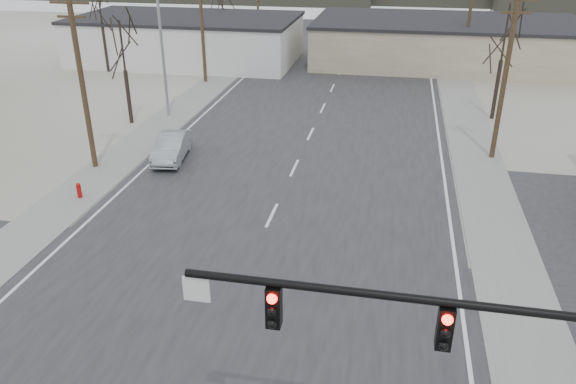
% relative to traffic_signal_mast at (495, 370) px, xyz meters
% --- Properties ---
extents(ground, '(140.00, 140.00, 0.00)m').
position_rel_traffic_signal_mast_xyz_m(ground, '(-7.89, 6.20, -4.67)').
color(ground, silver).
rests_on(ground, ground).
extents(main_road, '(18.00, 110.00, 0.05)m').
position_rel_traffic_signal_mast_xyz_m(main_road, '(-7.89, 21.20, -4.65)').
color(main_road, '#262629').
rests_on(main_road, ground).
extents(cross_road, '(90.00, 10.00, 0.04)m').
position_rel_traffic_signal_mast_xyz_m(cross_road, '(-7.89, 6.20, -4.65)').
color(cross_road, '#262629').
rests_on(cross_road, ground).
extents(sidewalk_left, '(3.00, 90.00, 0.06)m').
position_rel_traffic_signal_mast_xyz_m(sidewalk_left, '(-18.49, 26.20, -4.64)').
color(sidewalk_left, gray).
rests_on(sidewalk_left, ground).
extents(sidewalk_right, '(3.00, 90.00, 0.06)m').
position_rel_traffic_signal_mast_xyz_m(sidewalk_right, '(2.71, 26.20, -4.64)').
color(sidewalk_right, gray).
rests_on(sidewalk_right, ground).
extents(traffic_signal_mast, '(8.95, 0.43, 7.20)m').
position_rel_traffic_signal_mast_xyz_m(traffic_signal_mast, '(0.00, 0.00, 0.00)').
color(traffic_signal_mast, black).
rests_on(traffic_signal_mast, ground).
extents(fire_hydrant, '(0.24, 0.24, 0.87)m').
position_rel_traffic_signal_mast_xyz_m(fire_hydrant, '(-18.09, 14.20, -4.22)').
color(fire_hydrant, '#A50C0C').
rests_on(fire_hydrant, ground).
extents(building_left_far, '(22.30, 12.30, 4.50)m').
position_rel_traffic_signal_mast_xyz_m(building_left_far, '(-23.89, 46.20, -2.42)').
color(building_left_far, silver).
rests_on(building_left_far, ground).
extents(building_right_far, '(26.30, 14.30, 4.30)m').
position_rel_traffic_signal_mast_xyz_m(building_right_far, '(2.11, 50.20, -2.52)').
color(building_right_far, '#C0B492').
rests_on(building_right_far, ground).
extents(upole_left_b, '(2.20, 0.30, 10.00)m').
position_rel_traffic_signal_mast_xyz_m(upole_left_b, '(-19.39, 18.20, 0.55)').
color(upole_left_b, '#4C3823').
rests_on(upole_left_b, ground).
extents(upole_left_c, '(2.20, 0.30, 10.00)m').
position_rel_traffic_signal_mast_xyz_m(upole_left_c, '(-19.39, 38.20, 0.55)').
color(upole_left_c, '#4C3823').
rests_on(upole_left_c, ground).
extents(upole_right_a, '(2.20, 0.30, 10.00)m').
position_rel_traffic_signal_mast_xyz_m(upole_right_a, '(3.61, 24.20, 0.55)').
color(upole_right_a, '#4C3823').
rests_on(upole_right_a, ground).
extents(upole_right_b, '(2.20, 0.30, 10.00)m').
position_rel_traffic_signal_mast_xyz_m(upole_right_b, '(3.61, 46.20, 0.55)').
color(upole_right_b, '#4C3823').
rests_on(upole_right_b, ground).
extents(streetlight_main, '(2.40, 0.25, 9.00)m').
position_rel_traffic_signal_mast_xyz_m(streetlight_main, '(-18.69, 28.20, 0.41)').
color(streetlight_main, gray).
rests_on(streetlight_main, ground).
extents(tree_left_near, '(3.30, 3.30, 7.35)m').
position_rel_traffic_signal_mast_xyz_m(tree_left_near, '(-20.89, 26.20, 0.55)').
color(tree_left_near, '#2E241C').
rests_on(tree_left_near, ground).
extents(tree_right_mid, '(3.74, 3.74, 8.33)m').
position_rel_traffic_signal_mast_xyz_m(tree_right_mid, '(4.61, 32.20, 1.26)').
color(tree_right_mid, '#2E241C').
rests_on(tree_right_mid, ground).
extents(tree_left_mid, '(3.96, 3.96, 8.82)m').
position_rel_traffic_signal_mast_xyz_m(tree_left_mid, '(-29.89, 40.20, 1.61)').
color(tree_left_mid, '#2E241C').
rests_on(tree_left_mid, ground).
extents(sedan_crossing, '(2.24, 4.74, 1.50)m').
position_rel_traffic_signal_mast_xyz_m(sedan_crossing, '(-15.39, 20.20, -3.88)').
color(sedan_crossing, gray).
rests_on(sedan_crossing, main_road).
extents(car_far_a, '(3.36, 5.44, 1.47)m').
position_rel_traffic_signal_mast_xyz_m(car_far_a, '(-0.46, 53.45, -3.89)').
color(car_far_a, black).
rests_on(car_far_a, main_road).
extents(car_far_b, '(1.69, 3.72, 1.24)m').
position_rel_traffic_signal_mast_xyz_m(car_far_b, '(-11.66, 64.83, -4.01)').
color(car_far_b, black).
rests_on(car_far_b, main_road).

